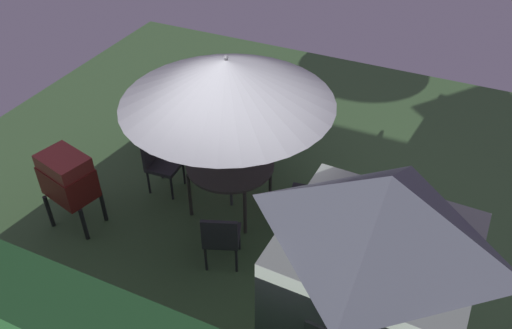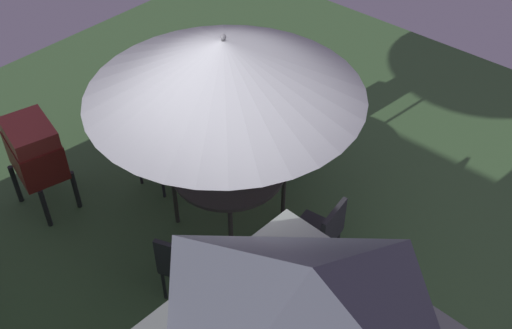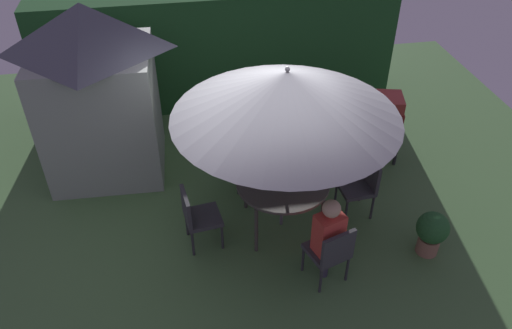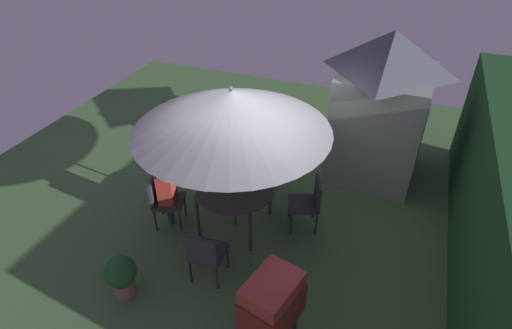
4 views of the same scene
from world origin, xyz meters
TOP-DOWN VIEW (x-y plane):
  - ground_plane at (0.00, 0.00)m, footprint 11.00×11.00m
  - garden_shed at (-2.03, 1.74)m, footprint 1.84×1.69m
  - patio_table at (0.41, -0.09)m, footprint 1.26×1.26m
  - patio_umbrella at (0.41, -0.09)m, footprint 2.84×2.84m
  - bbq_grill at (2.24, 1.18)m, footprint 0.80×0.66m
  - chair_near_shed at (0.77, -1.19)m, footprint 0.58×0.59m
  - chair_far_side at (1.58, -0.01)m, footprint 0.49×0.49m
  - chair_toward_hedge at (-0.02, 1.02)m, footprint 0.60×0.60m
  - chair_toward_house at (-0.79, -0.25)m, footprint 0.52×0.52m
  - potted_plant_by_shed at (2.23, -0.95)m, footprint 0.43×0.43m
  - person_in_red at (0.74, -1.10)m, footprint 0.40×0.33m

SIDE VIEW (x-z plane):
  - ground_plane at x=0.00m, z-range 0.00..0.00m
  - potted_plant_by_shed at x=2.23m, z-range 0.05..0.70m
  - chair_near_shed at x=0.77m, z-range 0.07..0.97m
  - chair_far_side at x=1.58m, z-range 0.07..0.97m
  - chair_toward_hedge at x=-0.02m, z-range 0.07..0.97m
  - chair_toward_house at x=-0.79m, z-range 0.07..0.97m
  - patio_table at x=0.41m, z-range 0.33..1.13m
  - person_in_red at x=0.74m, z-range 0.15..1.41m
  - bbq_grill at x=2.24m, z-range 0.25..1.45m
  - garden_shed at x=-2.03m, z-range 0.03..2.76m
  - patio_umbrella at x=0.41m, z-range 0.88..3.35m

